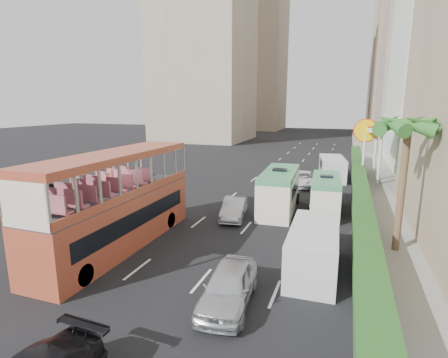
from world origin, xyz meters
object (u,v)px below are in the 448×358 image
at_px(car_silver_lane_a, 234,218).
at_px(shell_station, 400,153).
at_px(double_decker_bus, 117,201).
at_px(minibus_near, 279,191).
at_px(car_silver_lane_b, 228,304).
at_px(panel_van_near, 313,249).
at_px(van_asset, 303,186).
at_px(panel_van_far, 332,168).
at_px(palm_tree, 402,189).
at_px(minibus_far, 325,195).

height_order(car_silver_lane_a, shell_station, shell_station).
xyz_separation_m(double_decker_bus, minibus_near, (6.79, 9.20, -1.08)).
height_order(double_decker_bus, shell_station, shell_station).
xyz_separation_m(car_silver_lane_b, panel_van_near, (2.73, 3.85, 1.04)).
height_order(van_asset, panel_van_far, panel_van_far).
bearing_deg(van_asset, panel_van_far, 62.21).
xyz_separation_m(panel_van_near, palm_tree, (3.79, 3.44, 2.34)).
xyz_separation_m(car_silver_lane_b, minibus_far, (2.64, 13.36, 1.24)).
bearing_deg(double_decker_bus, shell_station, 55.18).
relative_size(double_decker_bus, shell_station, 1.38).
bearing_deg(car_silver_lane_b, panel_van_far, 79.11).
bearing_deg(panel_van_far, van_asset, -127.95).
bearing_deg(minibus_far, panel_van_near, -92.92).
bearing_deg(panel_van_far, minibus_far, -97.54).
relative_size(minibus_far, panel_van_far, 1.01).
distance_m(car_silver_lane_a, car_silver_lane_b, 10.31).
height_order(minibus_near, panel_van_near, minibus_near).
bearing_deg(double_decker_bus, panel_van_far, 65.67).
bearing_deg(minibus_far, car_silver_lane_a, -151.62).
distance_m(car_silver_lane_a, minibus_near, 3.90).
bearing_deg(shell_station, minibus_near, -123.70).
bearing_deg(panel_van_far, double_decker_bus, -122.36).
xyz_separation_m(minibus_far, shell_station, (6.09, 12.94, 1.51)).
xyz_separation_m(double_decker_bus, shell_station, (16.00, 23.00, 0.22)).
bearing_deg(car_silver_lane_b, car_silver_lane_a, 101.72).
distance_m(van_asset, panel_van_near, 17.30).
height_order(car_silver_lane_a, palm_tree, palm_tree).
bearing_deg(car_silver_lane_b, palm_tree, 43.11).
relative_size(car_silver_lane_b, panel_van_far, 0.78).
height_order(double_decker_bus, car_silver_lane_b, double_decker_bus).
relative_size(double_decker_bus, car_silver_lane_a, 2.76).
height_order(palm_tree, shell_station, palm_tree).
distance_m(car_silver_lane_b, van_asset, 20.94).
bearing_deg(panel_van_near, double_decker_bus, -178.40).
distance_m(minibus_near, minibus_far, 3.24).
distance_m(van_asset, panel_van_far, 4.81).
xyz_separation_m(van_asset, minibus_far, (2.43, -7.58, 1.24)).
relative_size(panel_van_near, shell_station, 0.65).
relative_size(double_decker_bus, van_asset, 2.30).
bearing_deg(panel_van_far, minibus_near, -111.60).
bearing_deg(double_decker_bus, car_silver_lane_b, -24.37).
distance_m(car_silver_lane_a, panel_van_far, 16.14).
relative_size(car_silver_lane_a, panel_van_near, 0.77).
xyz_separation_m(minibus_far, palm_tree, (3.89, -6.06, 2.14)).
bearing_deg(panel_van_near, car_silver_lane_b, -126.93).
bearing_deg(shell_station, panel_van_near, -104.95).
relative_size(minibus_far, palm_tree, 0.88).
bearing_deg(car_silver_lane_a, double_decker_bus, -133.09).
relative_size(minibus_near, palm_tree, 1.02).
height_order(van_asset, palm_tree, palm_tree).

